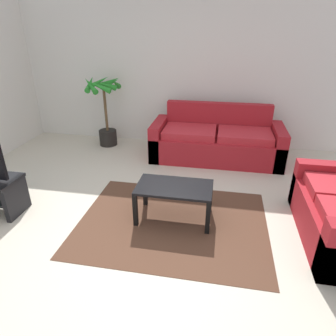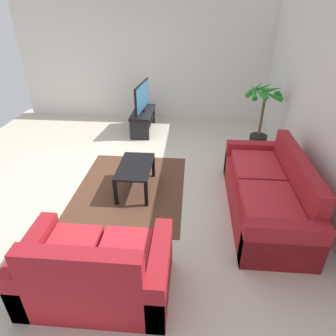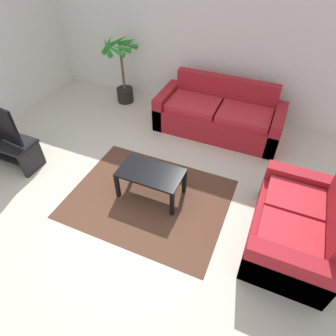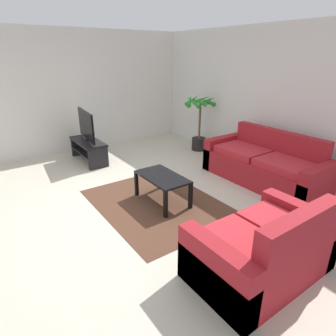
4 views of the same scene
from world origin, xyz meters
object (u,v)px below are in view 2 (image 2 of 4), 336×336
Objects in this scene: couch_main at (267,194)px; coffee_table at (135,169)px; tv at (142,97)px; potted_palm at (262,117)px; couch_loveseat at (97,271)px; tv_stand at (143,118)px.

coffee_table is at bearing -102.17° from couch_main.
tv is 0.81× the size of potted_palm.
potted_palm is at bearing 148.04° from couch_loveseat.
tv_stand is 1.25× the size of coffee_table.
coffee_table is at bearing 6.19° from tv_stand.
couch_loveseat is at bearing -52.82° from couch_main.
couch_loveseat is at bearing -31.96° from potted_palm.
tv is 2.56m from potted_palm.
tv reaches higher than couch_loveseat.
tv reaches higher than couch_main.
tv reaches higher than coffee_table.
couch_main and couch_loveseat have the same top height.
tv_stand is (-2.84, -2.19, -0.00)m from couch_main.
potted_palm is at bearing 72.99° from tv.
coffee_table is (-0.42, -1.92, 0.07)m from couch_main.
couch_main reaches higher than tv_stand.
couch_loveseat is at bearing 2.79° from tv_stand.
coffee_table is at bearing -52.54° from potted_palm.
couch_main is 1.99× the size of tv_stand.
couch_main is 1.97m from coffee_table.
potted_palm reaches higher than couch_loveseat.
coffee_table is 2.78m from potted_palm.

